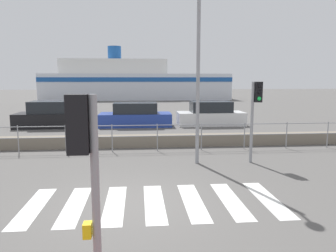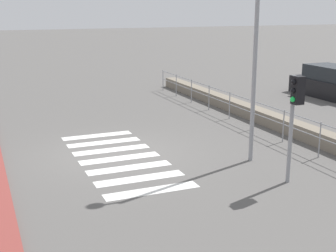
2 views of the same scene
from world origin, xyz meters
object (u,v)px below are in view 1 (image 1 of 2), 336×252
(traffic_light_near, at_px, (85,158))
(parked_car_blue, at_px, (135,116))
(traffic_light_far, at_px, (256,104))
(ferry_boat, at_px, (133,82))
(streetlamp, at_px, (199,52))
(parked_car_white, at_px, (211,115))
(parked_car_black, at_px, (53,116))

(traffic_light_near, height_order, parked_car_blue, traffic_light_near)
(traffic_light_far, relative_size, ferry_boat, 0.11)
(ferry_boat, height_order, parked_car_blue, ferry_boat)
(traffic_light_far, xyz_separation_m, streetlamp, (-1.95, -0.10, 1.67))
(traffic_light_far, distance_m, parked_car_white, 9.18)
(streetlamp, bearing_deg, ferry_boat, 94.39)
(parked_car_black, bearing_deg, streetlamp, -52.83)
(ferry_boat, bearing_deg, traffic_light_near, -89.81)
(ferry_boat, bearing_deg, streetlamp, -85.61)
(streetlamp, xyz_separation_m, parked_car_black, (-6.95, 9.16, -3.03))
(traffic_light_far, relative_size, streetlamp, 0.46)
(traffic_light_near, xyz_separation_m, parked_car_white, (5.05, 15.89, -1.31))
(parked_car_white, bearing_deg, traffic_light_near, -107.62)
(traffic_light_far, relative_size, parked_car_blue, 0.64)
(traffic_light_far, bearing_deg, parked_car_white, 86.75)
(parked_car_white, bearing_deg, parked_car_black, 180.00)
(traffic_light_near, height_order, streetlamp, streetlamp)
(streetlamp, relative_size, parked_car_blue, 1.40)
(streetlamp, relative_size, ferry_boat, 0.24)
(parked_car_black, height_order, parked_car_white, parked_car_black)
(traffic_light_near, bearing_deg, parked_car_white, 72.38)
(ferry_boat, bearing_deg, parked_car_white, -78.83)
(streetlamp, bearing_deg, parked_car_black, 127.17)
(streetlamp, relative_size, parked_car_white, 1.46)
(traffic_light_far, distance_m, parked_car_black, 12.78)
(traffic_light_near, xyz_separation_m, parked_car_blue, (0.44, 15.89, -1.33))
(parked_car_black, height_order, parked_car_blue, parked_car_black)
(ferry_boat, distance_m, parked_car_black, 26.67)
(ferry_boat, distance_m, parked_car_white, 26.84)
(streetlamp, xyz_separation_m, parked_car_blue, (-2.14, 9.16, -3.09))
(traffic_light_far, distance_m, streetlamp, 2.57)
(traffic_light_near, xyz_separation_m, parked_car_black, (-4.37, 15.89, -1.28))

